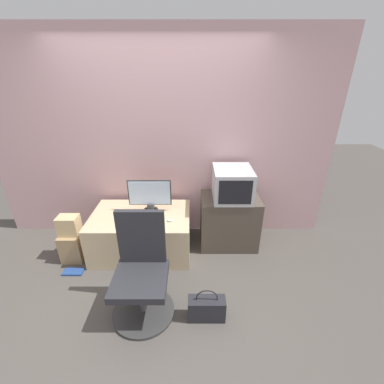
% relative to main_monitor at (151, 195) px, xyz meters
% --- Properties ---
extents(ground_plane, '(12.00, 12.00, 0.00)m').
position_rel_main_monitor_xyz_m(ground_plane, '(0.13, -0.91, -0.74)').
color(ground_plane, '#4C4742').
extents(wall_back, '(4.40, 0.05, 2.60)m').
position_rel_main_monitor_xyz_m(wall_back, '(0.13, 0.41, 0.56)').
color(wall_back, '#CC9EA3').
rests_on(wall_back, ground_plane).
extents(desk, '(1.20, 0.79, 0.52)m').
position_rel_main_monitor_xyz_m(desk, '(-0.12, -0.09, -0.48)').
color(desk, '#CCB289').
rests_on(desk, ground_plane).
extents(side_stand, '(0.73, 0.49, 0.69)m').
position_rel_main_monitor_xyz_m(side_stand, '(1.00, 0.05, -0.39)').
color(side_stand, '#4C4238').
rests_on(side_stand, ground_plane).
extents(main_monitor, '(0.53, 0.18, 0.41)m').
position_rel_main_monitor_xyz_m(main_monitor, '(0.00, 0.00, 0.00)').
color(main_monitor, '#2D2D2D').
rests_on(main_monitor, desk).
extents(keyboard, '(0.34, 0.10, 0.01)m').
position_rel_main_monitor_xyz_m(keyboard, '(0.02, -0.25, -0.21)').
color(keyboard, white).
rests_on(keyboard, desk).
extents(mouse, '(0.07, 0.04, 0.03)m').
position_rel_main_monitor_xyz_m(mouse, '(0.26, -0.25, -0.20)').
color(mouse, silver).
rests_on(mouse, desk).
extents(crt_tv, '(0.46, 0.50, 0.38)m').
position_rel_main_monitor_xyz_m(crt_tv, '(1.00, 0.04, 0.14)').
color(crt_tv, '#B7B7BC').
rests_on(crt_tv, side_stand).
extents(office_chair, '(0.59, 0.59, 1.01)m').
position_rel_main_monitor_xyz_m(office_chair, '(0.05, -1.00, -0.34)').
color(office_chair, '#333333').
rests_on(office_chair, ground_plane).
extents(cardboard_box_lower, '(0.26, 0.28, 0.35)m').
position_rel_main_monitor_xyz_m(cardboard_box_lower, '(-0.94, -0.25, -0.56)').
color(cardboard_box_lower, '#A3845B').
rests_on(cardboard_box_lower, ground_plane).
extents(cardboard_box_upper, '(0.24, 0.17, 0.24)m').
position_rel_main_monitor_xyz_m(cardboard_box_upper, '(-0.94, -0.25, -0.27)').
color(cardboard_box_upper, '#D1B27F').
rests_on(cardboard_box_upper, cardboard_box_lower).
extents(handbag, '(0.35, 0.14, 0.35)m').
position_rel_main_monitor_xyz_m(handbag, '(0.65, -1.12, -0.61)').
color(handbag, '#232328').
rests_on(handbag, ground_plane).
extents(book, '(0.22, 0.11, 0.02)m').
position_rel_main_monitor_xyz_m(book, '(-0.86, -0.53, -0.73)').
color(book, navy).
rests_on(book, ground_plane).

